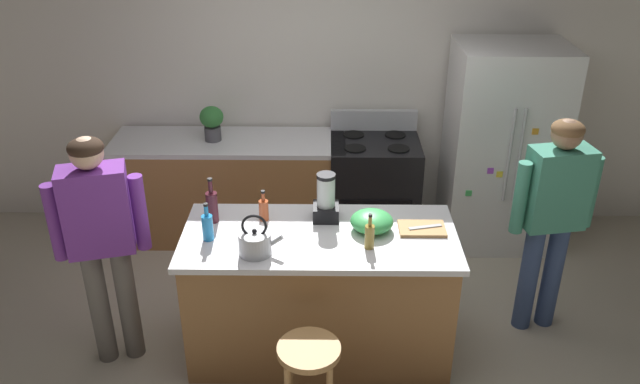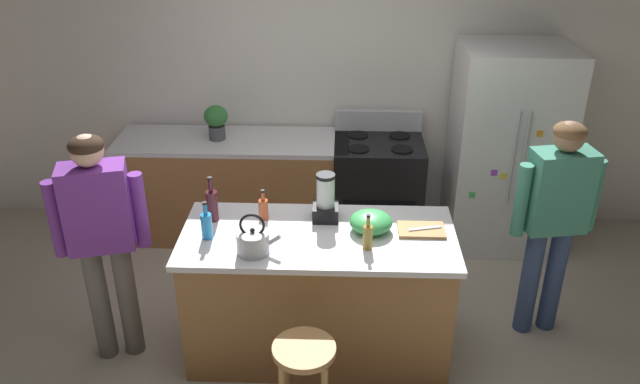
{
  "view_description": "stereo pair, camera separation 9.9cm",
  "coord_description": "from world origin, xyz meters",
  "px_view_note": "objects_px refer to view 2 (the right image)",
  "views": [
    {
      "loc": [
        0.04,
        -3.52,
        3.04
      ],
      "look_at": [
        0.0,
        0.3,
        1.07
      ],
      "focal_mm": 36.1,
      "sensor_mm": 36.0,
      "label": 1
    },
    {
      "loc": [
        0.14,
        -3.52,
        3.04
      ],
      "look_at": [
        0.0,
        0.3,
        1.07
      ],
      "focal_mm": 36.1,
      "sensor_mm": 36.0,
      "label": 2
    }
  ],
  "objects_px": {
    "bottle_cooking_sauce": "(263,209)",
    "cutting_board": "(421,230)",
    "bottle_vinegar": "(368,236)",
    "mixing_bowl": "(371,222)",
    "refrigerator": "(507,150)",
    "chef_knife": "(425,228)",
    "stove_range": "(377,189)",
    "kitchen_island": "(318,293)",
    "potted_plant": "(216,120)",
    "person_by_island_left": "(101,230)",
    "blender_appliance": "(326,200)",
    "person_by_sink_right": "(555,211)",
    "tea_kettle": "(253,241)",
    "bar_stool": "(304,366)",
    "bottle_wine": "(212,205)",
    "bottle_soda": "(207,225)"
  },
  "relations": [
    {
      "from": "tea_kettle",
      "to": "cutting_board",
      "type": "relative_size",
      "value": 0.92
    },
    {
      "from": "refrigerator",
      "to": "tea_kettle",
      "type": "relative_size",
      "value": 6.37
    },
    {
      "from": "refrigerator",
      "to": "mixing_bowl",
      "type": "height_order",
      "value": "refrigerator"
    },
    {
      "from": "kitchen_island",
      "to": "bottle_vinegar",
      "type": "bearing_deg",
      "value": -26.58
    },
    {
      "from": "refrigerator",
      "to": "person_by_sink_right",
      "type": "height_order",
      "value": "refrigerator"
    },
    {
      "from": "stove_range",
      "to": "bottle_soda",
      "type": "xyz_separation_m",
      "value": [
        -1.16,
        -1.59,
        0.54
      ]
    },
    {
      "from": "stove_range",
      "to": "bottle_vinegar",
      "type": "relative_size",
      "value": 4.65
    },
    {
      "from": "bar_stool",
      "to": "chef_knife",
      "type": "distance_m",
      "value": 1.18
    },
    {
      "from": "blender_appliance",
      "to": "tea_kettle",
      "type": "height_order",
      "value": "blender_appliance"
    },
    {
      "from": "person_by_sink_right",
      "to": "bottle_vinegar",
      "type": "height_order",
      "value": "person_by_sink_right"
    },
    {
      "from": "cutting_board",
      "to": "chef_knife",
      "type": "relative_size",
      "value": 1.36
    },
    {
      "from": "potted_plant",
      "to": "mixing_bowl",
      "type": "xyz_separation_m",
      "value": [
        1.26,
        -1.48,
        -0.11
      ]
    },
    {
      "from": "bottle_wine",
      "to": "bottle_cooking_sauce",
      "type": "relative_size",
      "value": 1.46
    },
    {
      "from": "blender_appliance",
      "to": "stove_range",
      "type": "bearing_deg",
      "value": 72.43
    },
    {
      "from": "bar_stool",
      "to": "mixing_bowl",
      "type": "relative_size",
      "value": 2.29
    },
    {
      "from": "refrigerator",
      "to": "stove_range",
      "type": "bearing_deg",
      "value": 178.67
    },
    {
      "from": "bottle_vinegar",
      "to": "mixing_bowl",
      "type": "height_order",
      "value": "bottle_vinegar"
    },
    {
      "from": "person_by_island_left",
      "to": "blender_appliance",
      "type": "xyz_separation_m",
      "value": [
        1.4,
        0.3,
        0.07
      ]
    },
    {
      "from": "refrigerator",
      "to": "person_by_island_left",
      "type": "xyz_separation_m",
      "value": [
        -2.89,
        -1.6,
        0.1
      ]
    },
    {
      "from": "potted_plant",
      "to": "bottle_cooking_sauce",
      "type": "relative_size",
      "value": 1.39
    },
    {
      "from": "potted_plant",
      "to": "stove_range",
      "type": "bearing_deg",
      "value": -1.06
    },
    {
      "from": "potted_plant",
      "to": "bottle_wine",
      "type": "xyz_separation_m",
      "value": [
        0.22,
        -1.39,
        -0.06
      ]
    },
    {
      "from": "chef_knife",
      "to": "stove_range",
      "type": "bearing_deg",
      "value": 85.22
    },
    {
      "from": "tea_kettle",
      "to": "bottle_wine",
      "type": "bearing_deg",
      "value": 129.72
    },
    {
      "from": "refrigerator",
      "to": "kitchen_island",
      "type": "bearing_deg",
      "value": -135.5
    },
    {
      "from": "blender_appliance",
      "to": "bottle_cooking_sauce",
      "type": "bearing_deg",
      "value": -177.55
    },
    {
      "from": "person_by_sink_right",
      "to": "tea_kettle",
      "type": "height_order",
      "value": "person_by_sink_right"
    },
    {
      "from": "bottle_cooking_sauce",
      "to": "cutting_board",
      "type": "xyz_separation_m",
      "value": [
        1.03,
        -0.12,
        -0.07
      ]
    },
    {
      "from": "bottle_vinegar",
      "to": "mixing_bowl",
      "type": "xyz_separation_m",
      "value": [
        0.03,
        0.22,
        -0.02
      ]
    },
    {
      "from": "kitchen_island",
      "to": "person_by_island_left",
      "type": "distance_m",
      "value": 1.46
    },
    {
      "from": "bottle_soda",
      "to": "cutting_board",
      "type": "xyz_separation_m",
      "value": [
        1.36,
        0.13,
        -0.08
      ]
    },
    {
      "from": "kitchen_island",
      "to": "cutting_board",
      "type": "xyz_separation_m",
      "value": [
        0.66,
        0.06,
        0.47
      ]
    },
    {
      "from": "bottle_wine",
      "to": "cutting_board",
      "type": "relative_size",
      "value": 1.05
    },
    {
      "from": "person_by_sink_right",
      "to": "bar_stool",
      "type": "height_order",
      "value": "person_by_sink_right"
    },
    {
      "from": "blender_appliance",
      "to": "tea_kettle",
      "type": "bearing_deg",
      "value": -134.66
    },
    {
      "from": "kitchen_island",
      "to": "bottle_vinegar",
      "type": "distance_m",
      "value": 0.64
    },
    {
      "from": "bottle_cooking_sauce",
      "to": "mixing_bowl",
      "type": "relative_size",
      "value": 0.78
    },
    {
      "from": "bottle_soda",
      "to": "refrigerator",
      "type": "bearing_deg",
      "value": 35.18
    },
    {
      "from": "bottle_cooking_sauce",
      "to": "potted_plant",
      "type": "bearing_deg",
      "value": 112.17
    },
    {
      "from": "bottle_soda",
      "to": "chef_knife",
      "type": "relative_size",
      "value": 1.16
    },
    {
      "from": "refrigerator",
      "to": "blender_appliance",
      "type": "relative_size",
      "value": 5.35
    },
    {
      "from": "person_by_sink_right",
      "to": "potted_plant",
      "type": "bearing_deg",
      "value": 152.88
    },
    {
      "from": "kitchen_island",
      "to": "bottle_cooking_sauce",
      "type": "height_order",
      "value": "bottle_cooking_sauce"
    },
    {
      "from": "person_by_island_left",
      "to": "person_by_sink_right",
      "type": "distance_m",
      "value": 2.95
    },
    {
      "from": "kitchen_island",
      "to": "potted_plant",
      "type": "relative_size",
      "value": 5.87
    },
    {
      "from": "potted_plant",
      "to": "bottle_vinegar",
      "type": "height_order",
      "value": "potted_plant"
    },
    {
      "from": "kitchen_island",
      "to": "person_by_island_left",
      "type": "height_order",
      "value": "person_by_island_left"
    },
    {
      "from": "person_by_sink_right",
      "to": "bottle_wine",
      "type": "bearing_deg",
      "value": -177.11
    },
    {
      "from": "bottle_vinegar",
      "to": "potted_plant",
      "type": "bearing_deg",
      "value": 125.91
    },
    {
      "from": "refrigerator",
      "to": "bottle_vinegar",
      "type": "bearing_deg",
      "value": -126.37
    }
  ]
}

